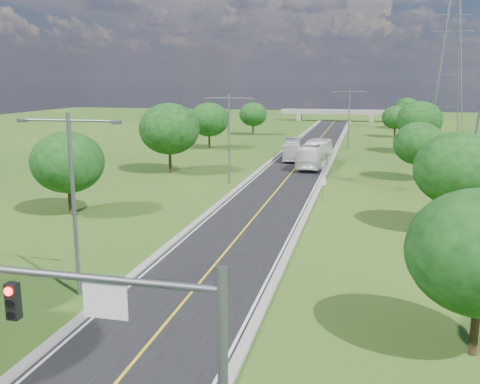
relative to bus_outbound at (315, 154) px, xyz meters
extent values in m
plane|color=#204C15|center=(-2.36, 0.92, -1.76)|extent=(260.00, 260.00, 0.00)
cube|color=black|center=(-2.36, 6.92, -1.73)|extent=(8.00, 150.00, 0.06)
cube|color=gray|center=(-6.61, 6.92, -1.65)|extent=(0.50, 150.00, 0.22)
cube|color=gray|center=(1.89, 6.92, -1.65)|extent=(0.50, 150.00, 0.22)
cylinder|color=slate|center=(-0.76, -60.08, 4.84)|extent=(8.40, 0.20, 0.20)
cube|color=black|center=(-2.56, -60.08, 3.94)|extent=(0.35, 0.28, 1.05)
cylinder|color=#FF140C|center=(-2.56, -60.24, 4.29)|extent=(0.24, 0.06, 0.24)
cube|color=white|center=(0.24, -60.08, 4.24)|extent=(1.25, 0.06, 1.00)
cylinder|color=slate|center=(2.84, -21.08, -0.56)|extent=(0.08, 0.08, 2.40)
cube|color=white|center=(2.84, -21.11, 0.24)|extent=(0.55, 0.04, 0.70)
cube|color=gray|center=(-12.36, 80.92, -0.76)|extent=(1.20, 3.00, 2.00)
cube|color=gray|center=(7.64, 80.92, -0.76)|extent=(1.20, 3.00, 2.00)
cube|color=gray|center=(-2.36, 80.92, 0.84)|extent=(30.00, 3.00, 1.20)
cylinder|color=slate|center=(-8.36, -47.08, 3.24)|extent=(0.22, 0.22, 10.00)
cylinder|color=slate|center=(-9.76, -47.08, 7.84)|extent=(2.80, 0.12, 0.12)
cylinder|color=slate|center=(-6.96, -47.08, 7.84)|extent=(2.80, 0.12, 0.12)
cube|color=slate|center=(-11.06, -47.08, 7.79)|extent=(0.50, 0.25, 0.18)
cube|color=slate|center=(-5.66, -47.08, 7.79)|extent=(0.50, 0.25, 0.18)
cylinder|color=slate|center=(-8.36, -14.08, 3.24)|extent=(0.22, 0.22, 10.00)
cylinder|color=slate|center=(-9.76, -14.08, 7.84)|extent=(2.80, 0.12, 0.12)
cylinder|color=slate|center=(-6.96, -14.08, 7.84)|extent=(2.80, 0.12, 0.12)
cube|color=slate|center=(-11.06, -14.08, 7.79)|extent=(0.50, 0.25, 0.18)
cube|color=slate|center=(-5.66, -14.08, 7.79)|extent=(0.50, 0.25, 0.18)
cylinder|color=slate|center=(3.64, 18.92, 3.24)|extent=(0.22, 0.22, 10.00)
cylinder|color=slate|center=(2.24, 18.92, 7.84)|extent=(2.80, 0.12, 0.12)
cylinder|color=slate|center=(5.04, 18.92, 7.84)|extent=(2.80, 0.12, 0.12)
cube|color=slate|center=(0.94, 18.92, 7.79)|extent=(0.50, 0.25, 0.18)
cube|color=slate|center=(6.34, 18.92, 7.79)|extent=(0.50, 0.25, 0.18)
cube|color=slate|center=(23.64, 55.92, 20.08)|extent=(9.00, 0.25, 0.25)
cube|color=slate|center=(23.64, 55.92, 23.44)|extent=(7.00, 0.25, 0.25)
cylinder|color=black|center=(-18.36, -31.08, -0.41)|extent=(0.36, 0.36, 2.70)
ellipsoid|color=black|center=(-18.36, -31.08, 2.89)|extent=(6.30, 6.30, 5.36)
cylinder|color=black|center=(-17.36, -9.08, -0.14)|extent=(0.36, 0.36, 3.24)
ellipsoid|color=black|center=(-17.36, -9.08, 3.82)|extent=(7.56, 7.56, 6.43)
cylinder|color=black|center=(-19.36, 14.92, -0.32)|extent=(0.36, 0.36, 2.88)
ellipsoid|color=black|center=(-19.36, 14.92, 3.20)|extent=(6.72, 6.72, 5.71)
cylinder|color=black|center=(-16.86, 38.92, -0.50)|extent=(0.36, 0.36, 2.52)
ellipsoid|color=black|center=(-16.86, 38.92, 2.58)|extent=(5.88, 5.88, 5.00)
cylinder|color=black|center=(11.64, -49.08, -0.41)|extent=(0.36, 0.36, 2.70)
cylinder|color=black|center=(13.64, -29.08, -0.32)|extent=(0.36, 0.36, 2.88)
ellipsoid|color=black|center=(13.64, -29.08, 3.20)|extent=(6.72, 6.72, 5.71)
cylinder|color=black|center=(12.64, -7.08, -0.50)|extent=(0.36, 0.36, 2.52)
ellipsoid|color=black|center=(12.64, -7.08, 2.58)|extent=(5.88, 5.88, 5.00)
cylinder|color=black|center=(14.64, 16.92, -0.23)|extent=(0.36, 0.36, 3.06)
ellipsoid|color=black|center=(14.64, 16.92, 3.51)|extent=(7.14, 7.14, 6.07)
cylinder|color=black|center=(12.14, 40.92, -0.59)|extent=(0.36, 0.36, 2.34)
ellipsoid|color=black|center=(12.14, 40.92, 2.27)|extent=(5.46, 5.46, 4.64)
cylinder|color=black|center=(15.64, 60.92, -0.41)|extent=(0.36, 0.36, 2.70)
ellipsoid|color=black|center=(15.64, 60.92, 2.89)|extent=(6.30, 6.30, 5.36)
imported|color=white|center=(0.00, 0.00, 0.00)|extent=(3.85, 12.39, 3.40)
imported|color=silver|center=(-4.04, 6.17, -0.27)|extent=(3.69, 10.51, 2.87)
camera|label=1|loc=(6.75, -72.04, 9.96)|focal=40.00mm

